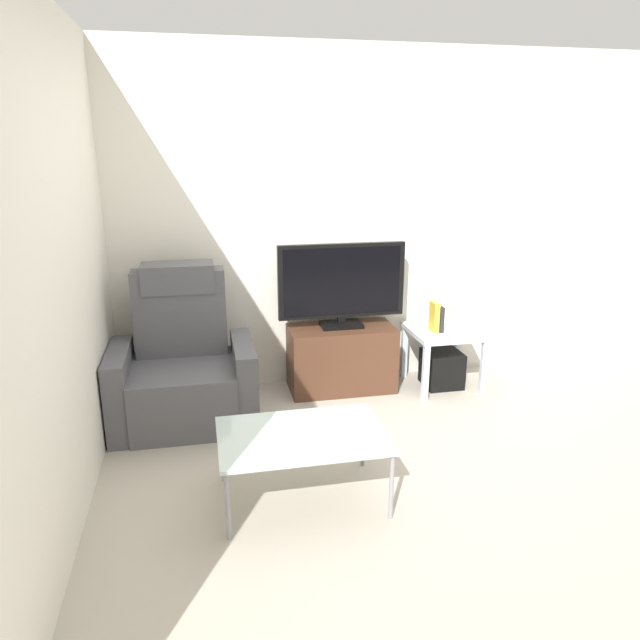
% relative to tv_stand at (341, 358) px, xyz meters
% --- Properties ---
extents(ground_plane, '(6.40, 6.40, 0.00)m').
position_rel_tv_stand_xyz_m(ground_plane, '(0.13, -0.87, -0.26)').
color(ground_plane, '#B2A899').
extents(wall_back, '(6.40, 0.06, 2.60)m').
position_rel_tv_stand_xyz_m(wall_back, '(0.13, 0.26, 1.04)').
color(wall_back, silver).
rests_on(wall_back, ground).
extents(wall_side, '(0.06, 4.48, 2.60)m').
position_rel_tv_stand_xyz_m(wall_side, '(-1.75, -0.87, 1.04)').
color(wall_side, silver).
rests_on(wall_side, ground).
extents(tv_stand, '(0.82, 0.40, 0.52)m').
position_rel_tv_stand_xyz_m(tv_stand, '(0.00, 0.00, 0.00)').
color(tv_stand, '#4C2D1E').
rests_on(tv_stand, ground).
extents(television, '(0.98, 0.20, 0.65)m').
position_rel_tv_stand_xyz_m(television, '(0.00, 0.02, 0.60)').
color(television, black).
rests_on(television, tv_stand).
extents(recliner_armchair, '(0.98, 0.78, 1.08)m').
position_rel_tv_stand_xyz_m(recliner_armchair, '(-1.21, -0.27, 0.11)').
color(recliner_armchair, '#515156').
rests_on(recliner_armchair, ground).
extents(side_table, '(0.54, 0.54, 0.48)m').
position_rel_tv_stand_xyz_m(side_table, '(0.81, -0.10, 0.14)').
color(side_table, silver).
rests_on(side_table, ground).
extents(subwoofer_box, '(0.29, 0.29, 0.29)m').
position_rel_tv_stand_xyz_m(subwoofer_box, '(0.81, -0.10, -0.12)').
color(subwoofer_box, black).
rests_on(subwoofer_box, ground).
extents(book_leftmost, '(0.04, 0.12, 0.23)m').
position_rel_tv_stand_xyz_m(book_leftmost, '(0.71, -0.12, 0.33)').
color(book_leftmost, gold).
rests_on(book_leftmost, side_table).
extents(book_middle, '(0.03, 0.14, 0.20)m').
position_rel_tv_stand_xyz_m(book_middle, '(0.75, -0.12, 0.32)').
color(book_middle, '#262626').
rests_on(book_middle, side_table).
extents(game_console, '(0.07, 0.20, 0.24)m').
position_rel_tv_stand_xyz_m(game_console, '(0.90, -0.09, 0.34)').
color(game_console, white).
rests_on(game_console, side_table).
extents(coffee_table, '(0.90, 0.60, 0.40)m').
position_rel_tv_stand_xyz_m(coffee_table, '(-0.57, -1.43, 0.11)').
color(coffee_table, '#B2C6C1').
rests_on(coffee_table, ground).
extents(cell_phone, '(0.12, 0.16, 0.01)m').
position_rel_tv_stand_xyz_m(cell_phone, '(-0.53, -1.46, 0.14)').
color(cell_phone, '#B7B7BC').
rests_on(cell_phone, coffee_table).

